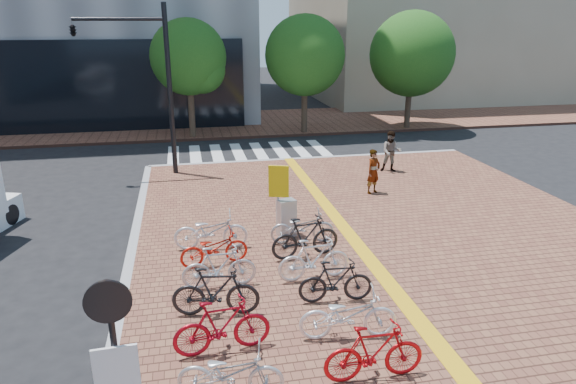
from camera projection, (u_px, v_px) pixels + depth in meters
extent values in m
plane|color=black|center=(310.00, 309.00, 11.12)|extent=(120.00, 120.00, 0.00)
cube|color=gray|center=(311.00, 159.00, 22.82)|extent=(14.00, 0.25, 0.15)
cube|color=brown|center=(225.00, 124.00, 30.61)|extent=(70.00, 8.00, 0.15)
cube|color=silver|center=(173.00, 156.00, 23.55)|extent=(0.50, 4.00, 0.01)
cube|color=silver|center=(195.00, 155.00, 23.74)|extent=(0.50, 4.00, 0.01)
cube|color=silver|center=(217.00, 154.00, 23.94)|extent=(0.50, 4.00, 0.01)
cube|color=silver|center=(238.00, 153.00, 24.13)|extent=(0.50, 4.00, 0.01)
cube|color=silver|center=(259.00, 152.00, 24.32)|extent=(0.50, 4.00, 0.01)
cube|color=silver|center=(280.00, 151.00, 24.51)|extent=(0.50, 4.00, 0.01)
cube|color=silver|center=(301.00, 150.00, 24.70)|extent=(0.50, 4.00, 0.01)
cube|color=silver|center=(321.00, 149.00, 24.89)|extent=(0.50, 4.00, 0.01)
cylinder|color=#38281E|center=(192.00, 112.00, 26.54)|extent=(0.32, 0.32, 2.60)
sphere|color=#194714|center=(188.00, 57.00, 25.66)|extent=(3.80, 3.80, 3.80)
sphere|color=#194714|center=(201.00, 70.00, 25.69)|extent=(2.40, 2.40, 2.40)
cylinder|color=#38281E|center=(304.00, 108.00, 27.68)|extent=(0.32, 0.32, 2.60)
sphere|color=#194714|center=(305.00, 55.00, 26.81)|extent=(4.20, 4.20, 4.20)
sphere|color=#194714|center=(317.00, 67.00, 26.83)|extent=(2.40, 2.40, 2.40)
cylinder|color=#38281E|center=(408.00, 105.00, 28.82)|extent=(0.32, 0.32, 2.60)
sphere|color=#194714|center=(412.00, 54.00, 27.95)|extent=(4.60, 4.60, 4.60)
sphere|color=#194714|center=(424.00, 66.00, 27.97)|extent=(2.40, 2.40, 2.40)
imported|color=silver|center=(230.00, 372.00, 8.19)|extent=(1.80, 0.92, 0.90)
imported|color=maroon|center=(222.00, 326.00, 9.27)|extent=(1.83, 0.67, 1.08)
imported|color=black|center=(216.00, 291.00, 10.45)|extent=(1.85, 0.77, 1.08)
imported|color=silver|center=(219.00, 267.00, 11.56)|extent=(1.69, 0.49, 1.01)
imported|color=red|center=(214.00, 248.00, 12.67)|extent=(1.77, 0.86, 0.89)
imported|color=white|center=(211.00, 231.00, 13.55)|extent=(1.98, 0.81, 1.02)
imported|color=#B10C12|center=(374.00, 352.00, 8.56)|extent=(1.75, 0.52, 1.04)
imported|color=white|center=(348.00, 315.00, 9.71)|extent=(1.93, 0.86, 0.98)
imported|color=black|center=(336.00, 281.00, 10.97)|extent=(1.65, 0.58, 0.97)
imported|color=white|center=(314.00, 259.00, 11.91)|extent=(1.75, 0.58, 1.04)
imported|color=black|center=(305.00, 237.00, 13.06)|extent=(1.87, 0.77, 1.09)
imported|color=#ABABB0|center=(302.00, 227.00, 13.92)|extent=(1.78, 0.74, 0.92)
imported|color=gray|center=(373.00, 172.00, 17.88)|extent=(0.68, 0.59, 1.57)
imported|color=#494F5D|center=(391.00, 151.00, 20.47)|extent=(0.96, 0.85, 1.64)
cube|color=#B9B8BE|center=(286.00, 218.00, 14.38)|extent=(0.56, 0.47, 1.06)
cylinder|color=#B7B7BC|center=(278.00, 202.00, 14.23)|extent=(0.10, 0.10, 2.00)
cube|color=yellow|center=(278.00, 181.00, 13.99)|extent=(0.55, 0.22, 0.89)
cylinder|color=black|center=(108.00, 302.00, 5.91)|extent=(0.55, 0.07, 0.55)
cube|color=silver|center=(117.00, 373.00, 6.23)|extent=(0.54, 0.07, 0.74)
cylinder|color=black|center=(170.00, 92.00, 19.52)|extent=(0.19, 0.19, 6.42)
cylinder|color=black|center=(119.00, 19.00, 18.38)|extent=(3.21, 0.13, 0.13)
imported|color=black|center=(73.00, 29.00, 18.18)|extent=(0.28, 1.33, 0.54)
cylinder|color=black|center=(10.00, 215.00, 15.63)|extent=(0.39, 0.66, 0.63)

